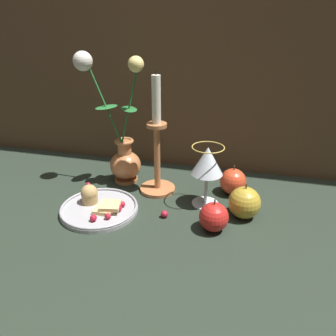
{
  "coord_description": "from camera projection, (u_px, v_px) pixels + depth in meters",
  "views": [
    {
      "loc": [
        0.25,
        -0.71,
        0.45
      ],
      "look_at": [
        0.06,
        0.02,
        0.1
      ],
      "focal_mm": 35.0,
      "sensor_mm": 36.0,
      "label": 1
    }
  ],
  "objects": [
    {
      "name": "berry_near_plate",
      "position": [
        164.0,
        214.0,
        0.81
      ],
      "size": [
        0.02,
        0.02,
        0.02
      ],
      "primitive_type": "sphere",
      "color": "#AD192D",
      "rests_on": "ground_plane"
    },
    {
      "name": "apple_beside_vase",
      "position": [
        233.0,
        181.0,
        0.9
      ],
      "size": [
        0.07,
        0.07,
        0.08
      ],
      "color": "#D14223",
      "rests_on": "ground_plane"
    },
    {
      "name": "apple_at_table_edge",
      "position": [
        214.0,
        217.0,
        0.75
      ],
      "size": [
        0.07,
        0.07,
        0.08
      ],
      "color": "red",
      "rests_on": "ground_plane"
    },
    {
      "name": "apple_near_glass",
      "position": [
        244.0,
        202.0,
        0.8
      ],
      "size": [
        0.08,
        0.08,
        0.09
      ],
      "color": "#B2932D",
      "rests_on": "ground_plane"
    },
    {
      "name": "berry_front_center",
      "position": [
        88.0,
        185.0,
        0.95
      ],
      "size": [
        0.01,
        0.01,
        0.01
      ],
      "primitive_type": "sphere",
      "color": "#AD192D",
      "rests_on": "ground_plane"
    },
    {
      "name": "plate_with_pastries",
      "position": [
        98.0,
        206.0,
        0.83
      ],
      "size": [
        0.2,
        0.2,
        0.06
      ],
      "color": "#A3A3A8",
      "rests_on": "ground_plane"
    },
    {
      "name": "candlestick",
      "position": [
        157.0,
        153.0,
        0.88
      ],
      "size": [
        0.1,
        0.1,
        0.33
      ],
      "color": "#B77042",
      "rests_on": "ground_plane"
    },
    {
      "name": "ground_plane",
      "position": [
        144.0,
        203.0,
        0.87
      ],
      "size": [
        2.4,
        2.4,
        0.0
      ],
      "primitive_type": "plane",
      "color": "#232D23",
      "rests_on": "ground"
    },
    {
      "name": "wine_glass",
      "position": [
        207.0,
        163.0,
        0.82
      ],
      "size": [
        0.08,
        0.08,
        0.16
      ],
      "color": "silver",
      "rests_on": "ground_plane"
    },
    {
      "name": "vase",
      "position": [
        121.0,
        145.0,
        0.94
      ],
      "size": [
        0.19,
        0.09,
        0.37
      ],
      "color": "#B77042",
      "rests_on": "ground_plane"
    }
  ]
}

